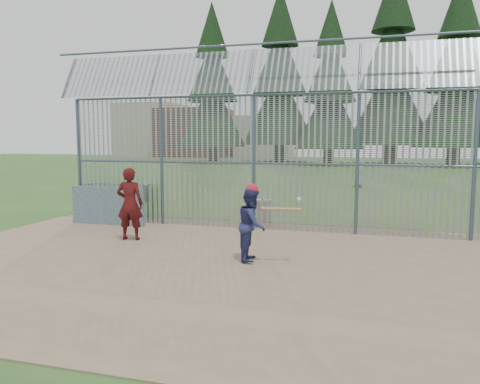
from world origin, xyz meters
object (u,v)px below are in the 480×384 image
(onlooker, at_px, (130,204))
(bleacher, at_px, (115,191))
(dugout_wall, at_px, (108,206))
(batter, at_px, (252,225))
(trash_can, at_px, (263,211))

(onlooker, relative_size, bleacher, 0.65)
(dugout_wall, bearing_deg, batter, -28.61)
(onlooker, bearing_deg, batter, 151.60)
(onlooker, height_order, trash_can, onlooker)
(dugout_wall, height_order, onlooker, onlooker)
(batter, relative_size, bleacher, 0.54)
(batter, distance_m, onlooker, 3.87)
(dugout_wall, bearing_deg, trash_can, 21.16)
(dugout_wall, distance_m, bleacher, 6.07)
(dugout_wall, xyz_separation_m, bleacher, (-2.92, 5.31, -0.21))
(onlooker, bearing_deg, dugout_wall, -55.74)
(trash_can, height_order, bleacher, trash_can)
(dugout_wall, xyz_separation_m, trash_can, (4.62, 1.79, -0.24))
(dugout_wall, distance_m, onlooker, 2.56)
(batter, height_order, bleacher, batter)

